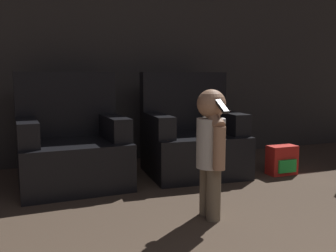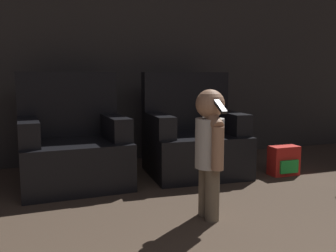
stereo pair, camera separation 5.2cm
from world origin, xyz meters
name	(u,v)px [view 2 (the right image)]	position (x,y,z in m)	size (l,w,h in m)	color
wall_back	(128,44)	(0.00, 4.50, 1.30)	(8.40, 0.05, 2.60)	#33302D
armchair_left	(73,147)	(-0.70, 3.69, 0.33)	(0.91, 0.81, 0.98)	black
armchair_right	(193,139)	(0.44, 3.69, 0.33)	(0.93, 0.83, 0.98)	black
person_toddler	(210,143)	(0.06, 2.55, 0.51)	(0.19, 0.34, 0.86)	brown
toy_backpack	(284,161)	(1.22, 3.30, 0.14)	(0.28, 0.17, 0.28)	red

